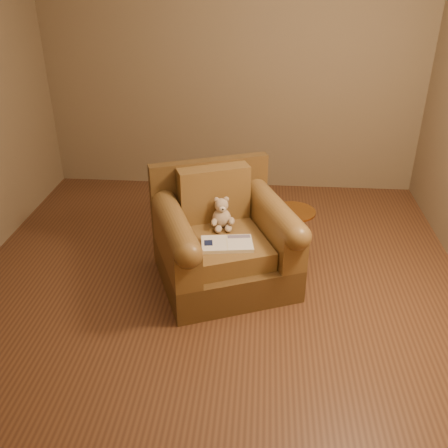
{
  "coord_description": "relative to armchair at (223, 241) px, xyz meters",
  "views": [
    {
      "loc": [
        0.33,
        -3.29,
        2.32
      ],
      "look_at": [
        0.07,
        0.01,
        0.54
      ],
      "focal_mm": 40.0,
      "sensor_mm": 36.0,
      "label": 1
    }
  ],
  "objects": [
    {
      "name": "teddy_bear",
      "position": [
        -0.01,
        0.08,
        0.18
      ],
      "size": [
        0.18,
        0.21,
        0.26
      ],
      "rotation": [
        0.0,
        0.0,
        0.23
      ],
      "color": "tan",
      "rests_on": "armchair"
    },
    {
      "name": "armchair",
      "position": [
        0.0,
        0.0,
        0.0
      ],
      "size": [
        1.26,
        1.23,
        0.88
      ],
      "rotation": [
        0.0,
        0.0,
        0.38
      ],
      "color": "brown",
      "rests_on": "floor"
    },
    {
      "name": "side_table",
      "position": [
        0.55,
        0.25,
        -0.07
      ],
      "size": [
        0.36,
        0.36,
        0.5
      ],
      "color": "#C98237",
      "rests_on": "floor"
    },
    {
      "name": "room",
      "position": [
        -0.05,
        -0.1,
        1.37
      ],
      "size": [
        4.02,
        4.02,
        2.71
      ],
      "color": "#78644A",
      "rests_on": "ground"
    },
    {
      "name": "guidebook",
      "position": [
        0.05,
        -0.21,
        0.1
      ],
      "size": [
        0.41,
        0.28,
        0.03
      ],
      "rotation": [
        0.0,
        0.0,
        0.14
      ],
      "color": "beige",
      "rests_on": "armchair"
    },
    {
      "name": "floor",
      "position": [
        -0.05,
        -0.1,
        -0.34
      ],
      "size": [
        4.0,
        4.0,
        0.0
      ],
      "primitive_type": "plane",
      "color": "brown",
      "rests_on": "ground"
    }
  ]
}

